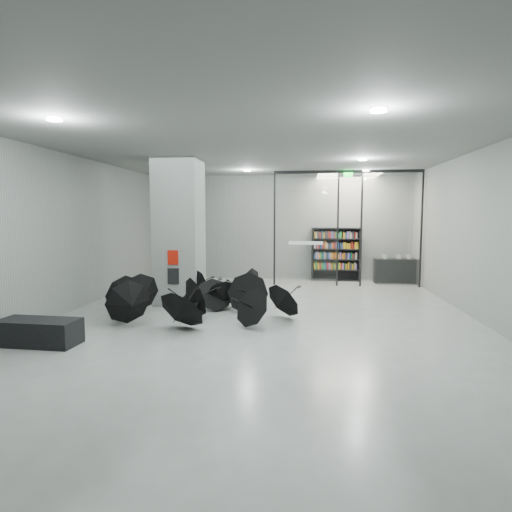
# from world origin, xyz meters

# --- Properties ---
(room) EXTENTS (14.00, 14.02, 4.01)m
(room) POSITION_xyz_m (0.00, 0.00, 2.84)
(room) COLOR gray
(room) RESTS_ON ground
(column) EXTENTS (1.20, 1.20, 4.00)m
(column) POSITION_xyz_m (-2.50, 2.00, 2.00)
(column) COLOR slate
(column) RESTS_ON ground
(fire_cabinet) EXTENTS (0.28, 0.04, 0.38)m
(fire_cabinet) POSITION_xyz_m (-2.50, 1.38, 1.35)
(fire_cabinet) COLOR #A50A07
(fire_cabinet) RESTS_ON column
(info_panel) EXTENTS (0.30, 0.03, 0.42)m
(info_panel) POSITION_xyz_m (-2.50, 1.38, 0.85)
(info_panel) COLOR black
(info_panel) RESTS_ON column
(exit_sign) EXTENTS (0.30, 0.06, 0.15)m
(exit_sign) POSITION_xyz_m (2.40, 5.30, 3.82)
(exit_sign) COLOR #0CE533
(exit_sign) RESTS_ON room
(glass_partition) EXTENTS (5.06, 0.08, 4.00)m
(glass_partition) POSITION_xyz_m (2.39, 5.50, 2.18)
(glass_partition) COLOR silver
(glass_partition) RESTS_ON ground
(bench) EXTENTS (1.54, 0.71, 0.49)m
(bench) POSITION_xyz_m (-4.06, -2.09, 0.24)
(bench) COLOR black
(bench) RESTS_ON ground
(bookshelf) EXTENTS (1.83, 0.48, 2.00)m
(bookshelf) POSITION_xyz_m (2.14, 6.75, 1.00)
(bookshelf) COLOR black
(bookshelf) RESTS_ON ground
(shop_counter) EXTENTS (1.50, 0.62, 0.89)m
(shop_counter) POSITION_xyz_m (4.26, 6.34, 0.45)
(shop_counter) COLOR black
(shop_counter) RESTS_ON ground
(umbrella_cluster) EXTENTS (5.09, 4.00, 1.24)m
(umbrella_cluster) POSITION_xyz_m (-1.66, 0.47, 0.31)
(umbrella_cluster) COLOR black
(umbrella_cluster) RESTS_ON ground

